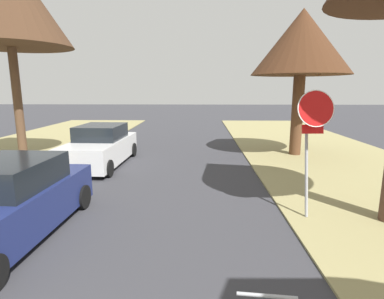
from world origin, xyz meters
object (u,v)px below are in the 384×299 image
parked_sedan_navy (6,204)px  parked_sedan_white (101,147)px  stop_sign_far (313,127)px  street_tree_right_mid_b (302,43)px

parked_sedan_navy → parked_sedan_white: bearing=90.5°
stop_sign_far → street_tree_right_mid_b: (1.81, 7.00, 2.72)m
parked_sedan_navy → parked_sedan_white: (-0.05, 6.10, 0.00)m
street_tree_right_mid_b → parked_sedan_white: size_ratio=1.40×
stop_sign_far → parked_sedan_navy: stop_sign_far is taller
stop_sign_far → parked_sedan_navy: size_ratio=0.65×
street_tree_right_mid_b → parked_sedan_white: street_tree_right_mid_b is taller
parked_sedan_navy → parked_sedan_white: size_ratio=1.00×
stop_sign_far → street_tree_right_mid_b: 7.73m
street_tree_right_mid_b → parked_sedan_white: bearing=-166.4°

